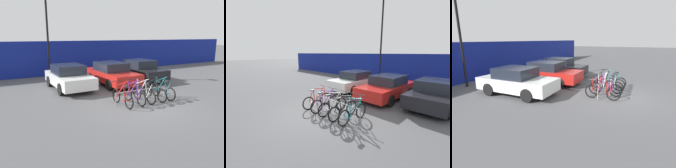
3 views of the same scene
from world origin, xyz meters
TOP-DOWN VIEW (x-y plane):
  - ground_plane at (0.00, 0.00)m, footprint 120.00×120.00m
  - hoarding_wall at (0.00, 9.50)m, footprint 36.00×0.16m
  - bike_rack at (0.42, 0.68)m, footprint 2.90×0.04m
  - bicycle_red at (-0.75, 0.53)m, footprint 0.68×1.71m
  - bicycle_purple at (-0.10, 0.53)m, footprint 0.68×1.71m
  - bicycle_white at (0.43, 0.53)m, footprint 0.68×1.71m
  - bicycle_black at (1.07, 0.53)m, footprint 0.68×1.71m
  - bicycle_teal at (1.60, 0.53)m, footprint 0.68×1.71m
  - car_white at (-1.76, 4.74)m, footprint 1.91×4.07m
  - car_red at (0.96, 4.50)m, footprint 1.91×4.30m
  - car_black at (3.40, 4.75)m, footprint 1.91×3.93m
  - lamp_post at (-1.92, 8.50)m, footprint 0.24×0.44m

SIDE VIEW (x-z plane):
  - ground_plane at x=0.00m, z-range 0.00..0.00m
  - bicycle_red at x=-0.75m, z-range -0.15..0.90m
  - bicycle_purple at x=-0.10m, z-range -0.15..0.90m
  - bicycle_white at x=0.43m, z-range -0.15..0.90m
  - bicycle_black at x=1.07m, z-range -0.15..0.90m
  - bicycle_teal at x=1.60m, z-range -0.15..0.90m
  - bike_rack at x=0.42m, z-range 0.19..0.76m
  - car_black at x=3.40m, z-range -0.01..1.39m
  - car_white at x=-1.76m, z-range -0.01..1.39m
  - car_red at x=0.96m, z-range -0.01..1.39m
  - hoarding_wall at x=0.00m, z-range 0.00..2.63m
  - lamp_post at x=-1.92m, z-range 0.36..7.91m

